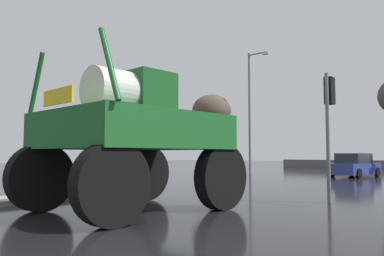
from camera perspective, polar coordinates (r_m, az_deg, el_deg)
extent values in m
plane|color=black|center=(19.61, 17.47, -7.98)|extent=(120.00, 120.00, 0.00)
cube|color=#9E9B93|center=(13.65, -18.38, -9.48)|extent=(1.48, 7.29, 0.15)
cylinder|color=black|center=(12.39, -6.94, -6.62)|extent=(0.44, 1.72, 1.71)
cylinder|color=black|center=(10.19, 4.37, -7.22)|extent=(0.44, 1.72, 1.71)
cylinder|color=black|center=(10.55, -21.52, -6.85)|extent=(0.44, 1.72, 1.71)
cylinder|color=black|center=(7.85, -11.78, -8.13)|extent=(0.44, 1.72, 1.71)
cube|color=#195B23|center=(10.11, -8.74, -0.59)|extent=(3.75, 4.24, 0.90)
cube|color=#154E1E|center=(10.48, -6.83, 4.93)|extent=(1.29, 1.26, 1.16)
cylinder|color=silver|center=(9.86, -11.44, 5.39)|extent=(1.15, 1.35, 1.10)
cylinder|color=#195B23|center=(10.69, -22.06, 6.06)|extent=(0.74, 0.14, 1.58)
cylinder|color=#195B23|center=(7.89, -12.11, 9.34)|extent=(0.75, 0.14, 1.58)
cube|color=yellow|center=(9.06, -19.24, 4.43)|extent=(1.29, 0.08, 0.36)
cube|color=navy|center=(27.08, 22.96, -5.57)|extent=(2.11, 4.25, 0.70)
cube|color=#23282D|center=(26.93, 22.79, -4.15)|extent=(1.77, 2.25, 0.64)
cylinder|color=black|center=(28.67, 22.55, -5.92)|extent=(0.24, 0.62, 0.60)
cylinder|color=black|center=(27.99, 25.72, -5.89)|extent=(0.24, 0.62, 0.60)
cylinder|color=black|center=(26.25, 20.04, -6.20)|extent=(0.24, 0.62, 0.60)
cylinder|color=black|center=(25.51, 23.45, -6.18)|extent=(0.24, 0.62, 0.60)
cylinder|color=slate|center=(17.09, -6.71, -3.24)|extent=(0.11, 0.11, 3.28)
cube|color=black|center=(17.28, -6.15, 0.47)|extent=(0.24, 0.32, 0.84)
sphere|color=red|center=(17.43, -5.68, 1.32)|extent=(0.17, 0.17, 0.17)
sphere|color=#3C2403|center=(17.41, -5.69, 0.43)|extent=(0.17, 0.17, 0.17)
sphere|color=black|center=(17.39, -5.69, -0.46)|extent=(0.17, 0.17, 0.17)
cylinder|color=slate|center=(12.28, 19.46, -1.30)|extent=(0.11, 0.11, 3.92)
cube|color=black|center=(12.62, 19.68, 5.20)|extent=(0.24, 0.32, 0.84)
sphere|color=red|center=(12.84, 19.97, 6.28)|extent=(0.17, 0.17, 0.17)
sphere|color=#3C2403|center=(12.79, 20.00, 5.08)|extent=(0.17, 0.17, 0.17)
sphere|color=black|center=(12.76, 20.03, 3.89)|extent=(0.17, 0.17, 0.17)
cylinder|color=slate|center=(29.27, 8.52, 2.21)|extent=(0.18, 0.18, 9.11)
cylinder|color=slate|center=(29.68, 9.64, 10.80)|extent=(1.46, 0.10, 0.10)
cube|color=silver|center=(29.29, 10.88, 10.81)|extent=(0.50, 0.24, 0.16)
cylinder|color=#473828|center=(29.17, 2.93, -3.14)|extent=(0.33, 0.33, 3.69)
ellipsoid|color=brown|center=(29.36, 2.91, 2.50)|extent=(2.98, 2.98, 2.53)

